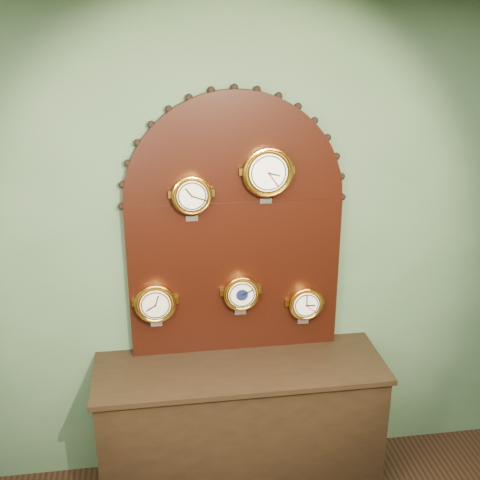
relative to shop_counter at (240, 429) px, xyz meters
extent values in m
plane|color=#3E583C|center=(0.00, 0.27, 1.00)|extent=(4.00, 0.00, 4.00)
cube|color=black|center=(0.00, 0.00, 0.00)|extent=(1.60, 0.50, 0.80)
cube|color=black|center=(0.00, 0.22, 0.88)|extent=(1.20, 0.06, 0.90)
cylinder|color=black|center=(0.00, 0.22, 1.33)|extent=(1.20, 0.06, 1.20)
cylinder|color=gold|center=(-0.24, 0.16, 1.40)|extent=(0.20, 0.08, 0.20)
torus|color=gold|center=(-0.24, 0.13, 1.40)|extent=(0.21, 0.02, 0.21)
cylinder|color=beige|center=(-0.24, 0.12, 1.40)|extent=(0.16, 0.01, 0.16)
cube|color=silver|center=(-0.24, 0.19, 1.25)|extent=(0.07, 0.01, 0.03)
cylinder|color=gold|center=(0.17, 0.16, 1.51)|extent=(0.25, 0.08, 0.25)
torus|color=gold|center=(0.17, 0.13, 1.51)|extent=(0.27, 0.03, 0.27)
cylinder|color=white|center=(0.17, 0.12, 1.51)|extent=(0.20, 0.01, 0.20)
cube|color=silver|center=(0.17, 0.19, 1.34)|extent=(0.07, 0.01, 0.03)
cylinder|color=gold|center=(-0.46, 0.16, 0.78)|extent=(0.21, 0.08, 0.21)
torus|color=gold|center=(-0.46, 0.13, 0.78)|extent=(0.23, 0.02, 0.23)
cylinder|color=beige|center=(-0.46, 0.12, 0.78)|extent=(0.17, 0.01, 0.17)
cube|color=silver|center=(-0.46, 0.19, 0.63)|extent=(0.07, 0.01, 0.03)
cylinder|color=gold|center=(0.03, 0.16, 0.81)|extent=(0.19, 0.08, 0.19)
torus|color=gold|center=(0.03, 0.13, 0.81)|extent=(0.21, 0.02, 0.21)
cylinder|color=beige|center=(0.03, 0.12, 0.81)|extent=(0.15, 0.01, 0.15)
cube|color=silver|center=(0.03, 0.19, 0.67)|extent=(0.07, 0.01, 0.03)
cylinder|color=#0D1239|center=(0.03, 0.12, 0.81)|extent=(0.07, 0.00, 0.07)
cylinder|color=gold|center=(0.40, 0.16, 0.72)|extent=(0.19, 0.08, 0.19)
torus|color=gold|center=(0.40, 0.13, 0.72)|extent=(0.20, 0.02, 0.20)
cylinder|color=white|center=(0.40, 0.12, 0.72)|extent=(0.15, 0.01, 0.15)
cube|color=silver|center=(0.40, 0.19, 0.58)|extent=(0.07, 0.01, 0.03)
camera|label=1|loc=(-0.43, -2.90, 2.28)|focal=45.23mm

